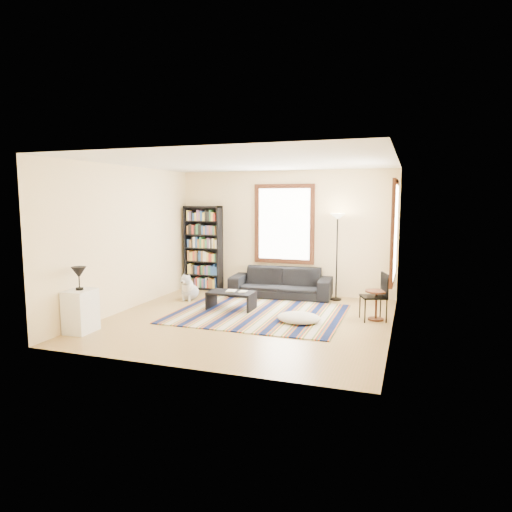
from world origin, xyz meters
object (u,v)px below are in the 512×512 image
(side_table, at_px, (376,305))
(dog, at_px, (190,287))
(sofa, at_px, (281,283))
(bookshelf, at_px, (203,248))
(floor_cushion, at_px, (299,318))
(white_cabinet, at_px, (81,311))
(folding_chair, at_px, (373,297))
(coffee_table, at_px, (231,301))
(floor_lamp, at_px, (337,257))

(side_table, xyz_separation_m, dog, (-3.93, 0.40, 0.01))
(sofa, bearing_deg, bookshelf, 168.33)
(floor_cushion, bearing_deg, side_table, 27.96)
(sofa, relative_size, dog, 3.91)
(side_table, bearing_deg, dog, 174.15)
(side_table, height_order, white_cabinet, white_cabinet)
(folding_chair, bearing_deg, coffee_table, 161.53)
(sofa, xyz_separation_m, coffee_table, (-0.60, -1.45, -0.14))
(bookshelf, distance_m, folding_chair, 4.46)
(dog, bearing_deg, sofa, 27.96)
(white_cabinet, height_order, dog, white_cabinet)
(coffee_table, distance_m, floor_lamp, 2.49)
(dog, bearing_deg, bookshelf, 102.13)
(sofa, relative_size, side_table, 4.11)
(folding_chair, relative_size, dog, 1.52)
(bookshelf, relative_size, folding_chair, 2.33)
(side_table, distance_m, dog, 3.95)
(white_cabinet, bearing_deg, folding_chair, 24.71)
(coffee_table, height_order, white_cabinet, white_cabinet)
(floor_lamp, bearing_deg, sofa, -175.26)
(sofa, xyz_separation_m, white_cabinet, (-2.35, -3.65, 0.03))
(sofa, distance_m, floor_lamp, 1.35)
(floor_lamp, xyz_separation_m, dog, (-2.98, -1.01, -0.65))
(sofa, height_order, coffee_table, sofa)
(dog, bearing_deg, coffee_table, -23.64)
(folding_chair, xyz_separation_m, white_cabinet, (-4.45, -2.30, -0.08))
(sofa, height_order, floor_cushion, sofa)
(bookshelf, height_order, coffee_table, bookshelf)
(floor_cushion, height_order, floor_lamp, floor_lamp)
(sofa, xyz_separation_m, dog, (-1.78, -0.91, -0.04))
(side_table, height_order, folding_chair, folding_chair)
(white_cabinet, bearing_deg, floor_cushion, 24.76)
(coffee_table, distance_m, floor_cushion, 1.58)
(bookshelf, bearing_deg, folding_chair, -21.61)
(bookshelf, xyz_separation_m, dog, (0.23, -1.18, -0.72))
(coffee_table, bearing_deg, sofa, 67.44)
(bookshelf, distance_m, coffee_table, 2.37)
(coffee_table, bearing_deg, dog, 155.42)
(bookshelf, bearing_deg, floor_cushion, -37.80)
(floor_cushion, height_order, dog, dog)
(sofa, bearing_deg, side_table, -35.37)
(side_table, distance_m, folding_chair, 0.17)
(coffee_table, height_order, floor_lamp, floor_lamp)
(coffee_table, xyz_separation_m, dog, (-1.18, 0.54, 0.10))
(sofa, bearing_deg, coffee_table, -116.58)
(floor_cushion, xyz_separation_m, white_cabinet, (-3.24, -1.68, 0.25))
(floor_cushion, bearing_deg, folding_chair, 27.15)
(side_table, relative_size, dog, 0.95)
(coffee_table, bearing_deg, floor_lamp, 40.53)
(folding_chair, distance_m, white_cabinet, 5.01)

